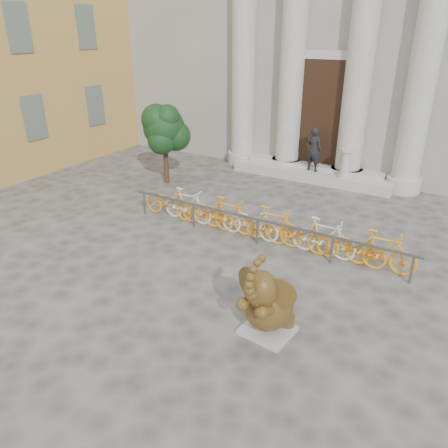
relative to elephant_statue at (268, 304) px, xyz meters
The scene contains 8 objects.
ground 2.63m from the elephant_statue, behind, with size 80.00×80.00×0.00m, color #474442.
classical_building 15.72m from the elephant_statue, 99.84° to the left, with size 22.00×10.70×12.00m.
entrance_steps 9.39m from the elephant_statue, 105.62° to the left, with size 6.00×1.20×0.36m, color #A8A59E.
elephant_statue is the anchor object (origin of this frame).
bike_rack 3.93m from the elephant_statue, 118.33° to the left, with size 8.08×0.53×1.00m.
tree 9.12m from the elephant_statue, 139.58° to the left, with size 1.65×1.50×2.86m.
pedestrian 9.24m from the elephant_statue, 105.52° to the left, with size 0.59×0.39×1.61m, color black.
balustrade_post 8.82m from the elephant_statue, 98.01° to the left, with size 0.42×0.42×1.03m.
Camera 1 is at (5.24, -5.73, 5.30)m, focal length 35.00 mm.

